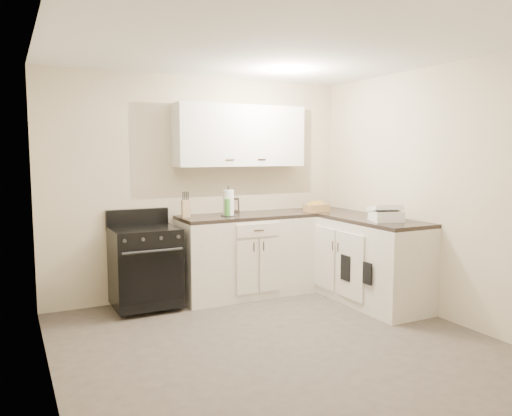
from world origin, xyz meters
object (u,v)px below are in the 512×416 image
knife_block (186,209)px  countertop_grill (386,216)px  wicker_basket (316,208)px  stove (145,266)px  paper_towel (228,203)px

knife_block → countertop_grill: knife_block is taller
countertop_grill → wicker_basket: bearing=118.0°
stove → countertop_grill: 2.56m
knife_block → countertop_grill: bearing=-31.5°
paper_towel → wicker_basket: (1.12, -0.08, -0.10)m
knife_block → wicker_basket: (1.58, -0.20, -0.05)m
stove → wicker_basket: wicker_basket is taller
countertop_grill → stove: bearing=172.3°
paper_towel → countertop_grill: size_ratio=0.99×
stove → wicker_basket: size_ratio=3.00×
paper_towel → countertop_grill: paper_towel is taller
knife_block → countertop_grill: size_ratio=0.64×
stove → knife_block: bearing=12.7°
knife_block → stove: bearing=-163.0°
stove → paper_towel: bearing=-0.8°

